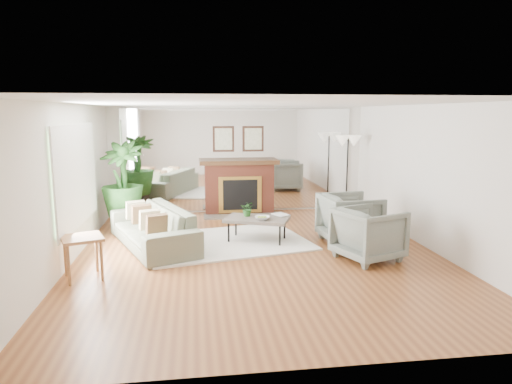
{
  "coord_description": "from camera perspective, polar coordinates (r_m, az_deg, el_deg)",
  "views": [
    {
      "loc": [
        -1.04,
        -7.29,
        2.35
      ],
      "look_at": [
        0.03,
        0.6,
        0.97
      ],
      "focal_mm": 32.0,
      "sensor_mm": 36.0,
      "label": 1
    }
  ],
  "objects": [
    {
      "name": "ground",
      "position": [
        7.73,
        0.36,
        -7.84
      ],
      "size": [
        7.0,
        7.0,
        0.0
      ],
      "primitive_type": "plane",
      "color": "brown",
      "rests_on": "ground"
    },
    {
      "name": "wall_left",
      "position": [
        7.63,
        -22.47,
        0.81
      ],
      "size": [
        0.02,
        7.0,
        2.5
      ],
      "primitive_type": "cube",
      "color": "silver",
      "rests_on": "ground"
    },
    {
      "name": "wall_right",
      "position": [
        8.41,
        21.0,
        1.68
      ],
      "size": [
        0.02,
        7.0,
        2.5
      ],
      "primitive_type": "cube",
      "color": "silver",
      "rests_on": "ground"
    },
    {
      "name": "wall_back",
      "position": [
        10.89,
        -2.24,
        4.04
      ],
      "size": [
        6.0,
        0.02,
        2.5
      ],
      "primitive_type": "cube",
      "color": "silver",
      "rests_on": "ground"
    },
    {
      "name": "mirror_panel",
      "position": [
        10.87,
        -2.23,
        4.03
      ],
      "size": [
        5.4,
        0.04,
        2.4
      ],
      "primitive_type": "cube",
      "color": "silver",
      "rests_on": "wall_back"
    },
    {
      "name": "window_panel",
      "position": [
        7.99,
        -21.59,
        1.97
      ],
      "size": [
        0.04,
        2.4,
        1.5
      ],
      "primitive_type": "cube",
      "color": "#B2E09E",
      "rests_on": "wall_left"
    },
    {
      "name": "fireplace",
      "position": [
        10.74,
        -2.1,
        0.78
      ],
      "size": [
        1.85,
        0.83,
        2.05
      ],
      "color": "brown",
      "rests_on": "ground"
    },
    {
      "name": "area_rug",
      "position": [
        8.42,
        -3.84,
        -6.26
      ],
      "size": [
        3.28,
        2.64,
        0.03
      ],
      "primitive_type": "cube",
      "rotation": [
        0.0,
        0.0,
        0.21
      ],
      "color": "white",
      "rests_on": "ground"
    },
    {
      "name": "coffee_table",
      "position": [
        8.38,
        0.12,
        -3.49
      ],
      "size": [
        1.3,
        1.03,
        0.45
      ],
      "rotation": [
        0.0,
        0.0,
        -0.37
      ],
      "color": "#63574E",
      "rests_on": "ground"
    },
    {
      "name": "sofa",
      "position": [
        8.3,
        -12.8,
        -4.32
      ],
      "size": [
        1.78,
        2.6,
        0.71
      ],
      "primitive_type": "imported",
      "rotation": [
        0.0,
        0.0,
        -1.19
      ],
      "color": "slate",
      "rests_on": "ground"
    },
    {
      "name": "armchair_back",
      "position": [
        8.51,
        11.65,
        -3.25
      ],
      "size": [
        1.08,
        1.06,
        0.9
      ],
      "primitive_type": "imported",
      "rotation": [
        0.0,
        0.0,
        1.67
      ],
      "color": "gray",
      "rests_on": "ground"
    },
    {
      "name": "armchair_front",
      "position": [
        7.6,
        13.88,
        -5.1
      ],
      "size": [
        1.2,
        1.19,
        0.85
      ],
      "primitive_type": "imported",
      "rotation": [
        0.0,
        0.0,
        1.94
      ],
      "color": "gray",
      "rests_on": "ground"
    },
    {
      "name": "side_table",
      "position": [
        6.98,
        -20.9,
        -6.02
      ],
      "size": [
        0.7,
        0.7,
        0.62
      ],
      "rotation": [
        0.0,
        0.0,
        0.35
      ],
      "color": "olive",
      "rests_on": "ground"
    },
    {
      "name": "potted_ficus",
      "position": [
        9.65,
        -16.34,
        1.17
      ],
      "size": [
        1.05,
        1.05,
        1.8
      ],
      "color": "black",
      "rests_on": "ground"
    },
    {
      "name": "floor_lamp",
      "position": [
        10.62,
        11.41,
        5.48
      ],
      "size": [
        0.6,
        0.33,
        1.85
      ],
      "color": "black",
      "rests_on": "ground"
    },
    {
      "name": "tabletop_plant",
      "position": [
        8.47,
        -1.05,
        -2.11
      ],
      "size": [
        0.3,
        0.28,
        0.28
      ],
      "primitive_type": "imported",
      "rotation": [
        0.0,
        0.0,
        -0.28
      ],
      "color": "#306424",
      "rests_on": "coffee_table"
    },
    {
      "name": "fruit_bowl",
      "position": [
        8.2,
        0.78,
        -3.27
      ],
      "size": [
        0.31,
        0.31,
        0.07
      ],
      "primitive_type": "imported",
      "rotation": [
        0.0,
        0.0,
        -0.22
      ],
      "color": "olive",
      "rests_on": "coffee_table"
    },
    {
      "name": "book",
      "position": [
        8.5,
        2.46,
        -2.96
      ],
      "size": [
        0.35,
        0.38,
        0.02
      ],
      "primitive_type": "imported",
      "rotation": [
        0.0,
        0.0,
        0.45
      ],
      "color": "olive",
      "rests_on": "coffee_table"
    }
  ]
}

